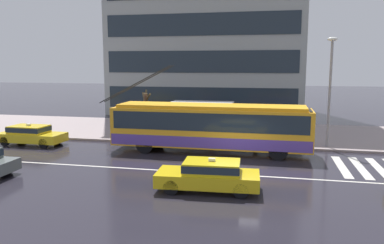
# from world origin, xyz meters

# --- Properties ---
(ground_plane) EXTENTS (160.00, 160.00, 0.00)m
(ground_plane) POSITION_xyz_m (0.00, 0.00, 0.00)
(ground_plane) COLOR #24212A
(sidewalk_slab) EXTENTS (80.00, 10.00, 0.14)m
(sidewalk_slab) POSITION_xyz_m (0.00, 9.88, 0.07)
(sidewalk_slab) COLOR gray
(sidewalk_slab) RESTS_ON ground_plane
(crosswalk_stripe_edge_near) EXTENTS (0.44, 4.40, 0.01)m
(crosswalk_stripe_edge_near) POSITION_xyz_m (5.34, 1.44, 0.00)
(crosswalk_stripe_edge_near) COLOR beige
(crosswalk_stripe_edge_near) RESTS_ON ground_plane
(crosswalk_stripe_inner_a) EXTENTS (0.44, 4.40, 0.01)m
(crosswalk_stripe_inner_a) POSITION_xyz_m (6.24, 1.44, 0.00)
(crosswalk_stripe_inner_a) COLOR beige
(crosswalk_stripe_inner_a) RESTS_ON ground_plane
(crosswalk_stripe_center) EXTENTS (0.44, 4.40, 0.01)m
(crosswalk_stripe_center) POSITION_xyz_m (7.14, 1.44, 0.00)
(crosswalk_stripe_center) COLOR beige
(crosswalk_stripe_center) RESTS_ON ground_plane
(lane_centre_line) EXTENTS (72.00, 0.14, 0.01)m
(lane_centre_line) POSITION_xyz_m (0.00, -1.20, 0.00)
(lane_centre_line) COLOR silver
(lane_centre_line) RESTS_ON ground_plane
(trolleybus) EXTENTS (12.85, 2.66, 5.21)m
(trolleybus) POSITION_xyz_m (-1.85, 3.28, 1.58)
(trolleybus) COLOR gold
(trolleybus) RESTS_ON ground_plane
(taxi_oncoming_near) EXTENTS (4.36, 1.98, 1.39)m
(taxi_oncoming_near) POSITION_xyz_m (-0.76, -3.70, 0.70)
(taxi_oncoming_near) COLOR gold
(taxi_oncoming_near) RESTS_ON ground_plane
(taxi_queued_behind_bus) EXTENTS (4.40, 1.89, 1.39)m
(taxi_queued_behind_bus) POSITION_xyz_m (-13.77, 2.93, 0.70)
(taxi_queued_behind_bus) COLOR yellow
(taxi_queued_behind_bus) RESTS_ON ground_plane
(bus_shelter) EXTENTS (4.25, 1.63, 2.56)m
(bus_shelter) POSITION_xyz_m (-3.01, 6.96, 2.04)
(bus_shelter) COLOR gray
(bus_shelter) RESTS_ON sidewalk_slab
(pedestrian_at_shelter) EXTENTS (0.37, 0.37, 1.61)m
(pedestrian_at_shelter) POSITION_xyz_m (-2.33, 6.55, 1.09)
(pedestrian_at_shelter) COLOR #4C3F3C
(pedestrian_at_shelter) RESTS_ON sidewalk_slab
(pedestrian_approaching_curb) EXTENTS (1.37, 1.37, 1.92)m
(pedestrian_approaching_curb) POSITION_xyz_m (0.62, 7.48, 1.66)
(pedestrian_approaching_curb) COLOR #52483F
(pedestrian_approaching_curb) RESTS_ON sidewalk_slab
(pedestrian_walking_past) EXTENTS (1.24, 1.24, 1.97)m
(pedestrian_walking_past) POSITION_xyz_m (1.72, 6.65, 1.69)
(pedestrian_walking_past) COLOR #5E4553
(pedestrian_walking_past) RESTS_ON sidewalk_slab
(pedestrian_waiting_by_pole) EXTENTS (1.37, 1.37, 1.92)m
(pedestrian_waiting_by_pole) POSITION_xyz_m (-5.62, 5.46, 1.66)
(pedestrian_waiting_by_pole) COLOR #4B5650
(pedestrian_waiting_by_pole) RESTS_ON sidewalk_slab
(street_lamp) EXTENTS (0.60, 0.32, 6.72)m
(street_lamp) POSITION_xyz_m (5.15, 5.70, 4.11)
(street_lamp) COLOR gray
(street_lamp) RESTS_ON sidewalk_slab
(street_tree_bare) EXTENTS (1.12, 1.89, 3.30)m
(street_tree_bare) POSITION_xyz_m (-7.03, 6.56, 2.01)
(street_tree_bare) COLOR brown
(street_tree_bare) RESTS_ON sidewalk_slab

